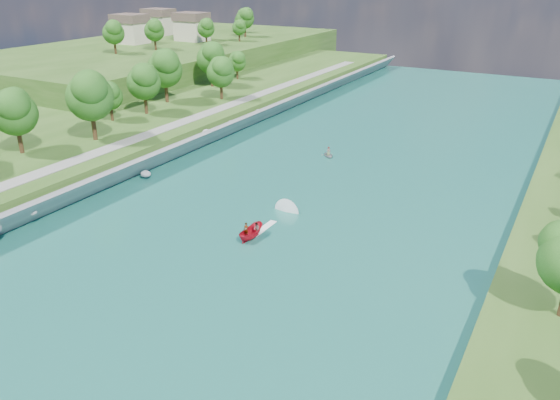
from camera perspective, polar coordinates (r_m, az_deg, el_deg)
The scene contains 10 objects.
ground at distance 57.91m, azimuth -9.38°, elevation -8.52°, with size 260.00×260.00×0.00m, color #2D5119.
river_water at distance 72.53m, azimuth 0.37°, elevation -1.33°, with size 55.00×240.00×0.10m, color #17584E.
berm_west at distance 104.20m, azimuth -24.54°, elevation 5.24°, with size 45.00×240.00×3.50m, color #2D5119.
ridge_west at distance 177.15m, azimuth -11.65°, elevation 14.39°, with size 60.00×120.00×9.00m, color #2D5119.
riprap_bank at distance 85.63m, azimuth -15.37°, elevation 2.99°, with size 3.80×236.00×4.17m.
riverside_path at distance 90.53m, azimuth -17.99°, elevation 4.95°, with size 3.00×200.00×0.10m, color gray.
ridge_houses at distance 183.87m, azimuth -12.36°, elevation 17.41°, with size 29.50×29.50×8.40m.
trees_ridge at distance 171.39m, azimuth -8.62°, elevation 17.45°, with size 19.46×64.57×10.81m.
motorboat at distance 66.56m, azimuth -2.41°, elevation -2.97°, with size 3.60×18.97×2.10m.
raft at distance 94.37m, azimuth 5.09°, elevation 4.76°, with size 3.31×3.41×1.71m.
Camera 1 is at (31.96, -37.76, 30.10)m, focal length 35.00 mm.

